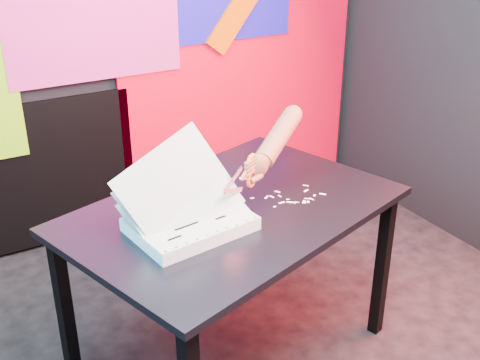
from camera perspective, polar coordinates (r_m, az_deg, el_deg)
room at (r=2.13m, az=4.80°, el=11.49°), size 3.01×3.01×2.71m
backdrop at (r=3.51m, az=-8.35°, el=10.25°), size 2.88×0.05×2.08m
work_table at (r=2.40m, az=-0.65°, el=-4.29°), size 1.47×1.19×0.75m
printout_stack at (r=2.20m, az=-4.79°, el=-3.95°), size 0.50×0.36×0.38m
scissors at (r=2.30m, az=0.90°, el=0.73°), size 0.22×0.14×0.14m
hand_forearm at (r=2.47m, az=3.37°, el=3.72°), size 0.40×0.27×0.20m
paper_clippings at (r=2.44m, az=5.02°, el=-1.68°), size 0.29×0.16×0.00m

